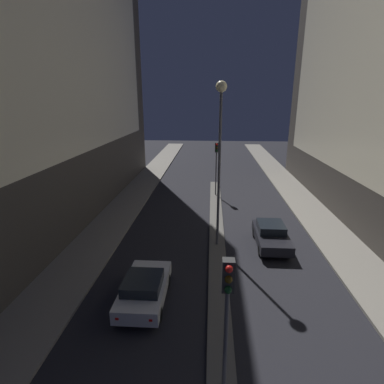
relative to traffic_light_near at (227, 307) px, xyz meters
The scene contains 6 objects.
median_strip 12.16m from the traffic_light_near, 90.00° to the left, with size 1.02×29.01×0.12m.
traffic_light_near is the anchor object (origin of this frame).
traffic_light_mid 21.29m from the traffic_light_near, 90.00° to the left, with size 0.32×0.42×5.08m.
street_lamp 11.39m from the traffic_light_near, 90.00° to the left, with size 0.63×0.63×9.91m.
car_left_lane 6.79m from the traffic_light_near, 124.66° to the left, with size 1.94×4.08×1.44m.
car_right_lane 12.03m from the traffic_light_near, 72.80° to the left, with size 1.93×4.18×1.44m.
Camera 1 is at (-0.49, -2.71, 9.04)m, focal length 28.00 mm.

